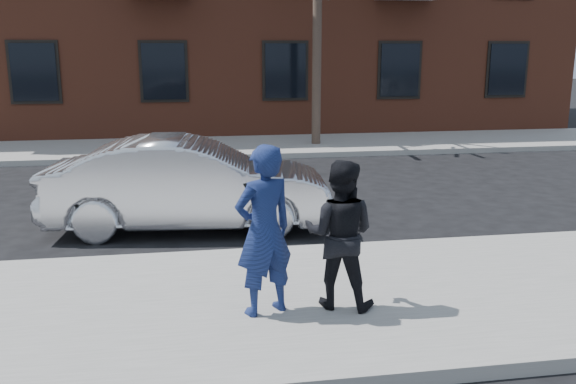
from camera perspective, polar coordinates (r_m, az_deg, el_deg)
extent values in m
plane|color=black|center=(7.17, -14.97, -10.87)|extent=(100.00, 100.00, 0.00)
cube|color=gray|center=(6.91, -15.20, -11.14)|extent=(50.00, 3.50, 0.15)
cube|color=#999691|center=(8.58, -14.06, -6.22)|extent=(50.00, 0.10, 0.15)
cube|color=gray|center=(18.01, -11.73, 4.01)|extent=(50.00, 3.50, 0.15)
cube|color=#999691|center=(16.23, -11.96, 3.01)|extent=(50.00, 0.10, 0.15)
cube|color=black|center=(19.72, -0.24, 11.27)|extent=(1.30, 0.06, 1.70)
cube|color=black|center=(22.24, 19.85, 10.72)|extent=(1.30, 0.06, 1.70)
cylinder|color=#34271E|center=(17.93, 2.70, 11.22)|extent=(0.26, 0.26, 4.20)
imported|color=silver|center=(9.95, -9.19, 0.72)|extent=(4.66, 1.99, 1.49)
imported|color=navy|center=(6.28, -2.27, -3.64)|extent=(0.77, 0.65, 1.80)
cube|color=black|center=(6.34, -3.69, 0.39)|extent=(0.11, 0.14, 0.08)
imported|color=black|center=(6.51, 4.86, -3.96)|extent=(0.96, 0.87, 1.61)
cube|color=black|center=(6.63, 3.88, -1.18)|extent=(0.10, 0.15, 0.06)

